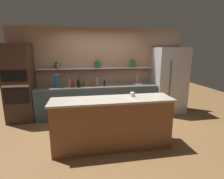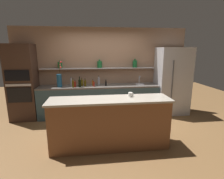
{
  "view_description": "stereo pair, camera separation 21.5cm",
  "coord_description": "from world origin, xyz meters",
  "px_view_note": "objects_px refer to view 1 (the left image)",
  "views": [
    {
      "loc": [
        -0.57,
        -3.78,
        1.95
      ],
      "look_at": [
        0.16,
        0.34,
        1.0
      ],
      "focal_mm": 28.0,
      "sensor_mm": 36.0,
      "label": 1
    },
    {
      "loc": [
        -0.36,
        -3.81,
        1.95
      ],
      "look_at": [
        0.16,
        0.34,
        1.0
      ],
      "focal_mm": 28.0,
      "sensor_mm": 36.0,
      "label": 2
    }
  ],
  "objects_px": {
    "flower_vase": "(57,80)",
    "bottle_sauce_5": "(84,83)",
    "bottle_sauce_8": "(74,84)",
    "bottle_wine_4": "(78,84)",
    "bottle_spirit_7": "(69,83)",
    "oven_tower": "(19,84)",
    "bottle_oil_2": "(80,83)",
    "bottle_sauce_0": "(104,83)",
    "bottle_sauce_1": "(91,83)",
    "refrigerator": "(169,81)",
    "bottle_spirit_9": "(97,81)",
    "bottle_oil_3": "(71,84)",
    "sink_fixture": "(138,83)",
    "coffee_mug": "(132,94)",
    "bottle_oil_10": "(84,84)",
    "bottle_sauce_6": "(92,84)"
  },
  "relations": [
    {
      "from": "bottle_sauce_1",
      "to": "bottle_oil_3",
      "type": "relative_size",
      "value": 0.74
    },
    {
      "from": "bottle_wine_4",
      "to": "bottle_spirit_9",
      "type": "distance_m",
      "value": 0.6
    },
    {
      "from": "bottle_oil_2",
      "to": "bottle_sauce_6",
      "type": "relative_size",
      "value": 1.35
    },
    {
      "from": "flower_vase",
      "to": "bottle_wine_4",
      "type": "xyz_separation_m",
      "value": [
        0.57,
        -0.11,
        -0.1
      ]
    },
    {
      "from": "bottle_sauce_0",
      "to": "bottle_sauce_8",
      "type": "height_order",
      "value": "bottle_sauce_8"
    },
    {
      "from": "bottle_oil_2",
      "to": "bottle_sauce_5",
      "type": "distance_m",
      "value": 0.12
    },
    {
      "from": "bottle_spirit_7",
      "to": "bottle_sauce_1",
      "type": "bearing_deg",
      "value": -5.04
    },
    {
      "from": "bottle_oil_3",
      "to": "bottle_oil_10",
      "type": "distance_m",
      "value": 0.35
    },
    {
      "from": "refrigerator",
      "to": "bottle_spirit_9",
      "type": "bearing_deg",
      "value": 177.08
    },
    {
      "from": "bottle_sauce_8",
      "to": "bottle_oil_10",
      "type": "bearing_deg",
      "value": 7.56
    },
    {
      "from": "bottle_oil_3",
      "to": "bottle_wine_4",
      "type": "relative_size",
      "value": 0.83
    },
    {
      "from": "bottle_oil_3",
      "to": "bottle_sauce_5",
      "type": "xyz_separation_m",
      "value": [
        0.33,
        0.31,
        -0.03
      ]
    },
    {
      "from": "bottle_spirit_9",
      "to": "bottle_oil_10",
      "type": "relative_size",
      "value": 1.19
    },
    {
      "from": "bottle_wine_4",
      "to": "bottle_spirit_7",
      "type": "bearing_deg",
      "value": 140.16
    },
    {
      "from": "refrigerator",
      "to": "bottle_sauce_8",
      "type": "bearing_deg",
      "value": -178.56
    },
    {
      "from": "bottle_sauce_8",
      "to": "bottle_wine_4",
      "type": "bearing_deg",
      "value": -23.14
    },
    {
      "from": "flower_vase",
      "to": "bottle_sauce_5",
      "type": "xyz_separation_m",
      "value": [
        0.72,
        0.18,
        -0.14
      ]
    },
    {
      "from": "oven_tower",
      "to": "bottle_sauce_5",
      "type": "xyz_separation_m",
      "value": [
        1.72,
        0.13,
        -0.06
      ]
    },
    {
      "from": "bottle_sauce_0",
      "to": "coffee_mug",
      "type": "xyz_separation_m",
      "value": [
        0.35,
        -1.67,
        0.07
      ]
    },
    {
      "from": "bottle_sauce_0",
      "to": "bottle_sauce_5",
      "type": "height_order",
      "value": "bottle_sauce_0"
    },
    {
      "from": "refrigerator",
      "to": "bottle_spirit_7",
      "type": "height_order",
      "value": "refrigerator"
    },
    {
      "from": "bottle_oil_3",
      "to": "bottle_wine_4",
      "type": "xyz_separation_m",
      "value": [
        0.18,
        0.01,
        0.01
      ]
    },
    {
      "from": "coffee_mug",
      "to": "oven_tower",
      "type": "bearing_deg",
      "value": 147.41
    },
    {
      "from": "flower_vase",
      "to": "bottle_wine_4",
      "type": "height_order",
      "value": "flower_vase"
    },
    {
      "from": "coffee_mug",
      "to": "bottle_spirit_7",
      "type": "bearing_deg",
      "value": 127.66
    },
    {
      "from": "bottle_sauce_1",
      "to": "coffee_mug",
      "type": "height_order",
      "value": "coffee_mug"
    },
    {
      "from": "oven_tower",
      "to": "coffee_mug",
      "type": "xyz_separation_m",
      "value": [
        2.67,
        -1.71,
        0.01
      ]
    },
    {
      "from": "sink_fixture",
      "to": "coffee_mug",
      "type": "height_order",
      "value": "sink_fixture"
    },
    {
      "from": "bottle_oil_2",
      "to": "bottle_sauce_5",
      "type": "xyz_separation_m",
      "value": [
        0.1,
        0.06,
        -0.02
      ]
    },
    {
      "from": "refrigerator",
      "to": "bottle_sauce_1",
      "type": "xyz_separation_m",
      "value": [
        -2.42,
        0.03,
        -0.01
      ]
    },
    {
      "from": "bottle_sauce_8",
      "to": "bottle_sauce_1",
      "type": "bearing_deg",
      "value": 11.45
    },
    {
      "from": "oven_tower",
      "to": "bottle_oil_2",
      "type": "bearing_deg",
      "value": 2.36
    },
    {
      "from": "flower_vase",
      "to": "bottle_sauce_8",
      "type": "xyz_separation_m",
      "value": [
        0.43,
        -0.05,
        -0.13
      ]
    },
    {
      "from": "refrigerator",
      "to": "sink_fixture",
      "type": "relative_size",
      "value": 6.96
    },
    {
      "from": "bottle_sauce_0",
      "to": "bottle_spirit_7",
      "type": "distance_m",
      "value": 1.01
    },
    {
      "from": "bottle_sauce_0",
      "to": "bottle_sauce_1",
      "type": "height_order",
      "value": "bottle_sauce_1"
    },
    {
      "from": "bottle_wine_4",
      "to": "coffee_mug",
      "type": "height_order",
      "value": "bottle_wine_4"
    },
    {
      "from": "flower_vase",
      "to": "bottle_spirit_9",
      "type": "distance_m",
      "value": 1.12
    },
    {
      "from": "flower_vase",
      "to": "bottle_oil_2",
      "type": "distance_m",
      "value": 0.64
    },
    {
      "from": "flower_vase",
      "to": "sink_fixture",
      "type": "bearing_deg",
      "value": 1.65
    },
    {
      "from": "bottle_sauce_0",
      "to": "bottle_sauce_6",
      "type": "relative_size",
      "value": 1.06
    },
    {
      "from": "oven_tower",
      "to": "bottle_spirit_9",
      "type": "distance_m",
      "value": 2.12
    },
    {
      "from": "bottle_sauce_5",
      "to": "bottle_sauce_8",
      "type": "xyz_separation_m",
      "value": [
        -0.28,
        -0.24,
        0.01
      ]
    },
    {
      "from": "bottle_spirit_7",
      "to": "coffee_mug",
      "type": "distance_m",
      "value": 2.22
    },
    {
      "from": "sink_fixture",
      "to": "bottle_oil_10",
      "type": "xyz_separation_m",
      "value": [
        -1.64,
        -0.08,
        0.07
      ]
    },
    {
      "from": "oven_tower",
      "to": "bottle_sauce_6",
      "type": "height_order",
      "value": "oven_tower"
    },
    {
      "from": "coffee_mug",
      "to": "bottle_oil_2",
      "type": "bearing_deg",
      "value": 120.52
    },
    {
      "from": "oven_tower",
      "to": "bottle_sauce_1",
      "type": "distance_m",
      "value": 1.94
    },
    {
      "from": "bottle_sauce_1",
      "to": "bottle_sauce_5",
      "type": "height_order",
      "value": "bottle_sauce_1"
    },
    {
      "from": "bottle_wine_4",
      "to": "bottle_sauce_8",
      "type": "relative_size",
      "value": 1.55
    }
  ]
}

